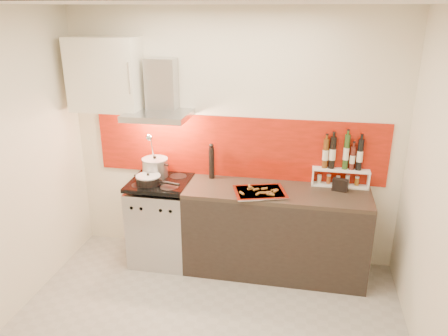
% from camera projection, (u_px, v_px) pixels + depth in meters
% --- Properties ---
extents(floor, '(3.40, 3.40, 0.00)m').
position_uv_depth(floor, '(202.00, 336.00, 3.64)').
color(floor, '#9E9991').
rests_on(floor, ground).
extents(ceiling, '(3.40, 2.80, 0.02)m').
position_uv_depth(ceiling, '(195.00, 3.00, 2.74)').
color(ceiling, white).
rests_on(ceiling, back_wall).
extents(back_wall, '(3.40, 0.02, 2.60)m').
position_uv_depth(back_wall, '(232.00, 139.00, 4.48)').
color(back_wall, silver).
rests_on(back_wall, ground).
extents(right_wall, '(0.02, 2.80, 2.60)m').
position_uv_depth(right_wall, '(448.00, 213.00, 2.88)').
color(right_wall, silver).
rests_on(right_wall, ground).
extents(backsplash, '(3.00, 0.02, 0.64)m').
position_uv_depth(backsplash, '(237.00, 147.00, 4.48)').
color(backsplash, maroon).
rests_on(backsplash, back_wall).
extents(range_stove, '(0.60, 0.60, 0.91)m').
position_uv_depth(range_stove, '(162.00, 222.00, 4.62)').
color(range_stove, '#B7B7BA').
rests_on(range_stove, ground).
extents(counter, '(1.80, 0.60, 0.90)m').
position_uv_depth(counter, '(275.00, 231.00, 4.41)').
color(counter, black).
rests_on(counter, ground).
extents(range_hood, '(0.62, 0.50, 0.61)m').
position_uv_depth(range_hood, '(160.00, 97.00, 4.30)').
color(range_hood, '#B7B7BA').
rests_on(range_hood, back_wall).
extents(upper_cabinet, '(0.70, 0.35, 0.72)m').
position_uv_depth(upper_cabinet, '(106.00, 74.00, 4.32)').
color(upper_cabinet, white).
rests_on(upper_cabinet, back_wall).
extents(stock_pot, '(0.27, 0.27, 0.23)m').
position_uv_depth(stock_pot, '(155.00, 167.00, 4.54)').
color(stock_pot, '#B7B7BA').
rests_on(stock_pot, range_stove).
extents(saute_pan, '(0.47, 0.25, 0.11)m').
position_uv_depth(saute_pan, '(149.00, 180.00, 4.36)').
color(saute_pan, black).
rests_on(saute_pan, range_stove).
extents(utensil_jar, '(0.10, 0.15, 0.49)m').
position_uv_depth(utensil_jar, '(152.00, 165.00, 4.51)').
color(utensil_jar, silver).
rests_on(utensil_jar, range_stove).
extents(pepper_mill, '(0.06, 0.06, 0.38)m').
position_uv_depth(pepper_mill, '(212.00, 162.00, 4.49)').
color(pepper_mill, black).
rests_on(pepper_mill, counter).
extents(step_shelf, '(0.56, 0.15, 0.53)m').
position_uv_depth(step_shelf, '(341.00, 165.00, 4.29)').
color(step_shelf, white).
rests_on(step_shelf, counter).
extents(caddy_box, '(0.16, 0.10, 0.12)m').
position_uv_depth(caddy_box, '(340.00, 185.00, 4.22)').
color(caddy_box, black).
rests_on(caddy_box, counter).
extents(baking_tray, '(0.57, 0.50, 0.03)m').
position_uv_depth(baking_tray, '(260.00, 192.00, 4.17)').
color(baking_tray, silver).
rests_on(baking_tray, counter).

